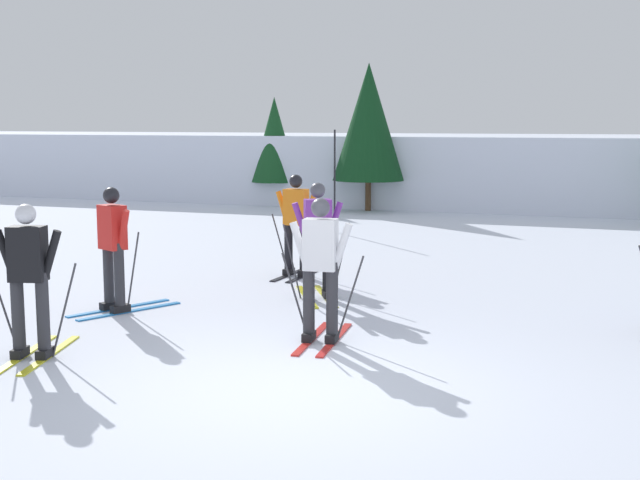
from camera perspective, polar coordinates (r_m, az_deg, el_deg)
ground_plane at (r=8.37m, az=-1.15°, el=-10.04°), size 120.00×120.00×0.00m
far_snow_ridge at (r=27.70m, az=14.08°, el=4.58°), size 80.00×7.24×2.14m
skier_white at (r=9.90m, az=0.04°, el=-1.75°), size 1.00×1.63×1.71m
skier_red at (r=11.85m, az=-13.66°, el=-0.37°), size 1.03×1.60×1.71m
skier_purple at (r=12.36m, az=-0.16°, el=0.19°), size 1.12×1.57×1.71m
skier_black at (r=9.75m, az=-18.91°, el=-2.34°), size 0.97×1.64×1.71m
skier_orange at (r=14.22m, az=-1.60°, el=1.21°), size 1.00×1.62×1.71m
trail_marker_pole at (r=19.88m, az=0.99°, el=3.95°), size 0.04×0.04×2.40m
conifer_far_left at (r=24.76m, az=3.28°, el=7.90°), size 2.08×2.08×4.25m
conifer_far_right at (r=26.39m, az=-3.07°, el=6.72°), size 1.45×1.45×3.33m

